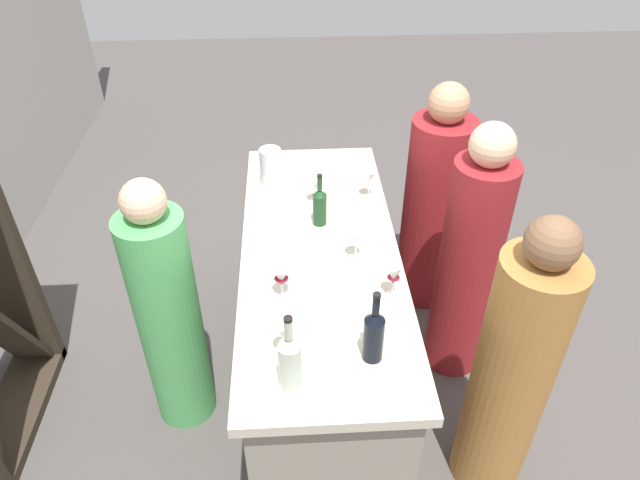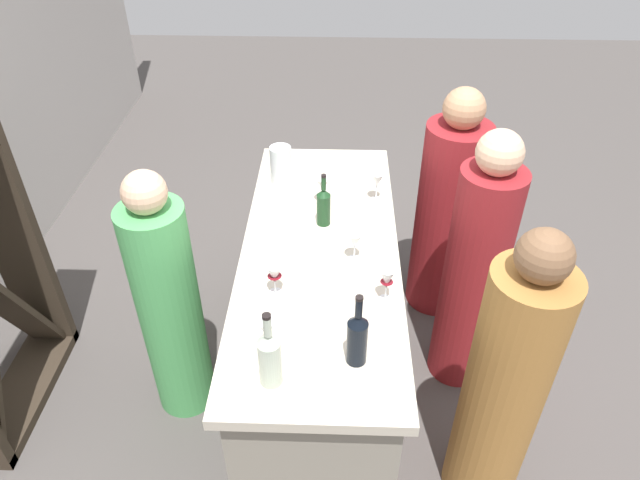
# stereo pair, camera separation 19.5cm
# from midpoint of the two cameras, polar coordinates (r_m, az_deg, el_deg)

# --- Properties ---
(ground_plane) EXTENTS (12.00, 12.00, 0.00)m
(ground_plane) POSITION_cam_midpoint_polar(r_m,az_deg,el_deg) (3.40, -1.69, -13.99)
(ground_plane) COLOR #4C4744
(bar_counter) EXTENTS (1.92, 0.73, 0.98)m
(bar_counter) POSITION_cam_midpoint_polar(r_m,az_deg,el_deg) (3.03, -1.86, -8.14)
(bar_counter) COLOR gray
(bar_counter) RESTS_ON ground
(wine_bottle_leftmost_clear_pale) EXTENTS (0.08, 0.08, 0.33)m
(wine_bottle_leftmost_clear_pale) POSITION_cam_midpoint_polar(r_m,az_deg,el_deg) (2.06, -5.75, -11.78)
(wine_bottle_leftmost_clear_pale) COLOR #B7C6B2
(wine_bottle_leftmost_clear_pale) RESTS_ON bar_counter
(wine_bottle_second_left_near_black) EXTENTS (0.08, 0.08, 0.32)m
(wine_bottle_second_left_near_black) POSITION_cam_midpoint_polar(r_m,az_deg,el_deg) (2.13, 2.70, -9.35)
(wine_bottle_second_left_near_black) COLOR black
(wine_bottle_second_left_near_black) RESTS_ON bar_counter
(wine_bottle_center_olive_green) EXTENTS (0.07, 0.07, 0.28)m
(wine_bottle_center_olive_green) POSITION_cam_midpoint_polar(r_m,az_deg,el_deg) (2.80, -2.02, 3.37)
(wine_bottle_center_olive_green) COLOR #193D1E
(wine_bottle_center_olive_green) RESTS_ON bar_counter
(wine_glass_near_left) EXTENTS (0.06, 0.06, 0.16)m
(wine_glass_near_left) POSITION_cam_midpoint_polar(r_m,az_deg,el_deg) (2.40, 4.97, -3.63)
(wine_glass_near_left) COLOR white
(wine_glass_near_left) RESTS_ON bar_counter
(wine_glass_near_center) EXTENTS (0.07, 0.07, 0.16)m
(wine_glass_near_center) POSITION_cam_midpoint_polar(r_m,az_deg,el_deg) (2.99, 3.02, 6.07)
(wine_glass_near_center) COLOR white
(wine_glass_near_center) RESTS_ON bar_counter
(wine_glass_near_right) EXTENTS (0.07, 0.07, 0.15)m
(wine_glass_near_right) POSITION_cam_midpoint_polar(r_m,az_deg,el_deg) (2.58, 1.45, 0.02)
(wine_glass_near_right) COLOR white
(wine_glass_near_right) RESTS_ON bar_counter
(wine_glass_far_left) EXTENTS (0.08, 0.08, 0.15)m
(wine_glass_far_left) POSITION_cam_midpoint_polar(r_m,az_deg,el_deg) (2.95, -2.25, 5.37)
(wine_glass_far_left) COLOR white
(wine_glass_far_left) RESTS_ON bar_counter
(wine_glass_far_center) EXTENTS (0.07, 0.07, 0.16)m
(wine_glass_far_center) POSITION_cam_midpoint_polar(r_m,az_deg,el_deg) (2.17, -6.33, -9.25)
(wine_glass_far_center) COLOR white
(wine_glass_far_center) RESTS_ON bar_counter
(wine_glass_far_right) EXTENTS (0.07, 0.07, 0.15)m
(wine_glass_far_right) POSITION_cam_midpoint_polar(r_m,az_deg,el_deg) (2.40, -6.16, -3.79)
(wine_glass_far_right) COLOR white
(wine_glass_far_right) RESTS_ON bar_counter
(water_pitcher) EXTENTS (0.12, 0.12, 0.21)m
(water_pitcher) POSITION_cam_midpoint_polar(r_m,az_deg,el_deg) (3.13, -6.68, 7.13)
(water_pitcher) COLOR silver
(water_pitcher) RESTS_ON bar_counter
(person_left_guest) EXTENTS (0.48, 0.48, 1.47)m
(person_left_guest) POSITION_cam_midpoint_polar(r_m,az_deg,el_deg) (3.57, 9.62, 3.09)
(person_left_guest) COLOR maroon
(person_left_guest) RESTS_ON ground
(person_center_guest) EXTENTS (0.42, 0.42, 1.52)m
(person_center_guest) POSITION_cam_midpoint_polar(r_m,az_deg,el_deg) (2.62, 16.30, -12.82)
(person_center_guest) COLOR #9E6B33
(person_center_guest) RESTS_ON ground
(person_right_guest) EXTENTS (0.39, 0.39, 1.53)m
(person_right_guest) POSITION_cam_midpoint_polar(r_m,az_deg,el_deg) (3.10, 12.67, -2.48)
(person_right_guest) COLOR maroon
(person_right_guest) RESTS_ON ground
(person_server_behind) EXTENTS (0.39, 0.39, 1.45)m
(person_server_behind) POSITION_cam_midpoint_polar(r_m,az_deg,el_deg) (2.92, -16.55, -7.47)
(person_server_behind) COLOR #4CA559
(person_server_behind) RESTS_ON ground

